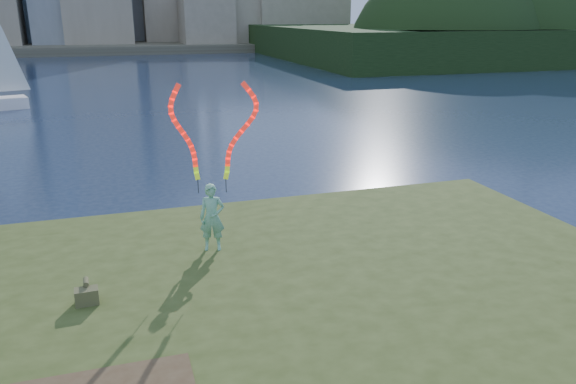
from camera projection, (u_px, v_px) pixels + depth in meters
name	position (u px, v px, depth m)	size (l,w,h in m)	color
ground	(210.00, 335.00, 10.33)	(320.00, 320.00, 0.00)	#1B2944
far_shore	(113.00, 44.00, 96.45)	(320.00, 40.00, 1.20)	#464133
wooded_hill	(543.00, 53.00, 81.85)	(78.00, 50.00, 63.00)	black
woman_with_ribbons	(211.00, 184.00, 11.69)	(1.93, 0.57, 3.86)	#127745
canvas_bag	(87.00, 295.00, 9.80)	(0.41, 0.46, 0.38)	#4C462A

